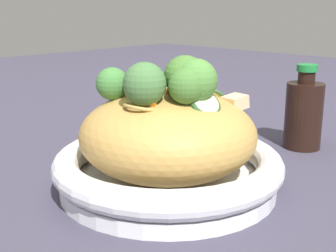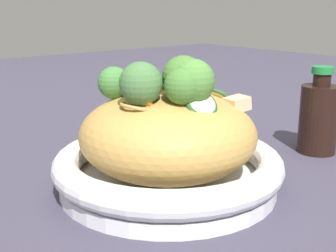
% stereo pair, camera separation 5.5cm
% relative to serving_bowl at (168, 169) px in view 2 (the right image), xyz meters
% --- Properties ---
extents(ground_plane, '(3.00, 3.00, 0.00)m').
position_rel_serving_bowl_xyz_m(ground_plane, '(0.00, 0.00, -0.03)').
color(ground_plane, '#3E3A4C').
extents(serving_bowl, '(0.28, 0.28, 0.05)m').
position_rel_serving_bowl_xyz_m(serving_bowl, '(0.00, 0.00, 0.00)').
color(serving_bowl, white).
rests_on(serving_bowl, ground_plane).
extents(noodle_heap, '(0.21, 0.21, 0.11)m').
position_rel_serving_bowl_xyz_m(noodle_heap, '(-0.00, -0.00, 0.04)').
color(noodle_heap, tan).
rests_on(noodle_heap, serving_bowl).
extents(broccoli_florets, '(0.17, 0.16, 0.08)m').
position_rel_serving_bowl_xyz_m(broccoli_florets, '(-0.01, -0.01, 0.11)').
color(broccoli_florets, '#A3BA71').
rests_on(broccoli_florets, serving_bowl).
extents(carrot_coins, '(0.17, 0.06, 0.04)m').
position_rel_serving_bowl_xyz_m(carrot_coins, '(0.02, -0.01, 0.09)').
color(carrot_coins, orange).
rests_on(carrot_coins, serving_bowl).
extents(zucchini_slices, '(0.13, 0.14, 0.05)m').
position_rel_serving_bowl_xyz_m(zucchini_slices, '(0.03, 0.01, 0.09)').
color(zucchini_slices, beige).
rests_on(zucchini_slices, serving_bowl).
extents(chicken_chunks, '(0.05, 0.13, 0.02)m').
position_rel_serving_bowl_xyz_m(chicken_chunks, '(0.06, 0.01, 0.08)').
color(chicken_chunks, beige).
rests_on(chicken_chunks, serving_bowl).
extents(soy_sauce_bottle, '(0.06, 0.06, 0.13)m').
position_rel_serving_bowl_xyz_m(soy_sauce_bottle, '(0.27, -0.03, 0.03)').
color(soy_sauce_bottle, black).
rests_on(soy_sauce_bottle, ground_plane).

